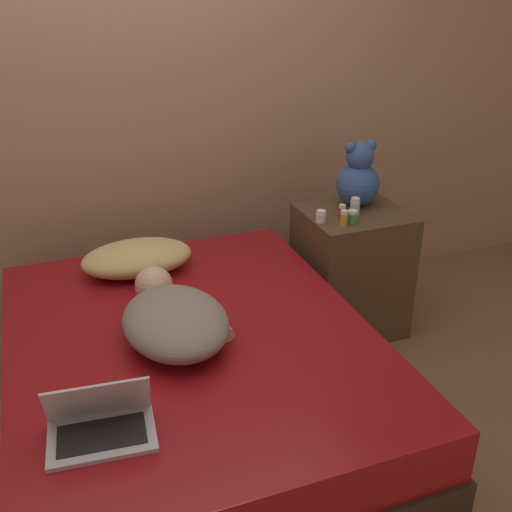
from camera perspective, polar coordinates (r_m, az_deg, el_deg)
ground_plane at (r=2.76m, az=-5.74°, el=-16.54°), size 12.00×12.00×0.00m
wall_back at (r=3.26m, az=-12.49°, el=15.34°), size 8.00×0.06×2.60m
bed at (r=2.59m, az=-6.00°, el=-12.24°), size 1.45×1.80×0.53m
nightstand at (r=3.33m, az=8.98°, el=-1.44°), size 0.53×0.48×0.70m
pillow at (r=2.92m, az=-11.25°, el=-0.16°), size 0.53×0.34×0.15m
person_lying at (r=2.38m, az=-7.82°, el=-5.82°), size 0.43×0.69×0.18m
laptop at (r=1.99m, az=-14.59°, el=-15.13°), size 0.35×0.24×0.20m
teddy_bear at (r=3.24m, az=9.72°, el=7.37°), size 0.23×0.23×0.35m
bottle_red at (r=3.08m, az=8.19°, el=4.18°), size 0.04×0.04×0.08m
bottle_clear at (r=3.13m, az=9.40°, el=4.63°), size 0.05×0.05×0.10m
bottle_green at (r=3.03m, az=9.16°, el=3.70°), size 0.05×0.05×0.07m
bottle_amber at (r=2.99m, az=8.37°, el=3.57°), size 0.04×0.04×0.08m
bottle_white at (r=3.03m, az=6.21°, el=3.78°), size 0.05×0.05×0.06m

